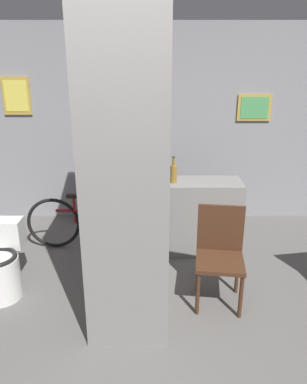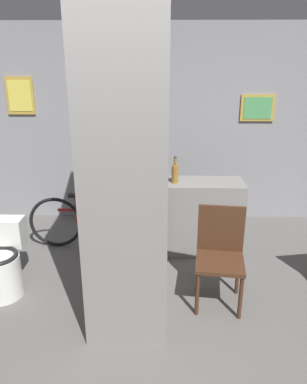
{
  "view_description": "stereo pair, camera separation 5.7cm",
  "coord_description": "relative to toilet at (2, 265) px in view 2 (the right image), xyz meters",
  "views": [
    {
      "loc": [
        0.18,
        -2.39,
        2.19
      ],
      "look_at": [
        0.17,
        1.0,
        0.95
      ],
      "focal_mm": 35.0,
      "sensor_mm": 36.0,
      "label": 1
    },
    {
      "loc": [
        0.24,
        -2.39,
        2.19
      ],
      "look_at": [
        0.17,
        1.0,
        0.95
      ],
      "focal_mm": 35.0,
      "sensor_mm": 36.0,
      "label": 2
    }
  ],
  "objects": [
    {
      "name": "bicycle",
      "position": [
        0.79,
        0.94,
        0.03
      ],
      "size": [
        1.67,
        0.42,
        0.68
      ],
      "color": "black",
      "rests_on": "ground_plane"
    },
    {
      "name": "ground_plane",
      "position": [
        1.28,
        -0.72,
        -0.3
      ],
      "size": [
        14.0,
        14.0,
        0.0
      ],
      "primitive_type": "plane",
      "color": "#5B5956"
    },
    {
      "name": "toilet",
      "position": [
        0.0,
        0.0,
        0.0
      ],
      "size": [
        0.38,
        0.54,
        0.7
      ],
      "color": "silver",
      "rests_on": "ground_plane"
    },
    {
      "name": "counter_shelf",
      "position": [
        1.77,
        0.89,
        0.13
      ],
      "size": [
        1.38,
        0.44,
        0.86
      ],
      "color": "gray",
      "rests_on": "ground_plane"
    },
    {
      "name": "chair_near_pillar",
      "position": [
        2.07,
        -0.07,
        0.2
      ],
      "size": [
        0.48,
        0.48,
        0.91
      ],
      "rotation": [
        0.0,
        0.0,
        -0.13
      ],
      "color": "#422616",
      "rests_on": "ground_plane"
    },
    {
      "name": "bottle_tall",
      "position": [
        1.68,
        0.85,
        0.67
      ],
      "size": [
        0.08,
        0.08,
        0.31
      ],
      "color": "olive",
      "rests_on": "counter_shelf"
    },
    {
      "name": "pillar_center",
      "position": [
        1.25,
        -0.11,
        1.0
      ],
      "size": [
        0.67,
        1.21,
        2.6
      ],
      "color": "gray",
      "rests_on": "ground_plane"
    },
    {
      "name": "wall_back",
      "position": [
        1.28,
        1.91,
        1.0
      ],
      "size": [
        8.0,
        0.09,
        2.6
      ],
      "color": "gray",
      "rests_on": "ground_plane"
    }
  ]
}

